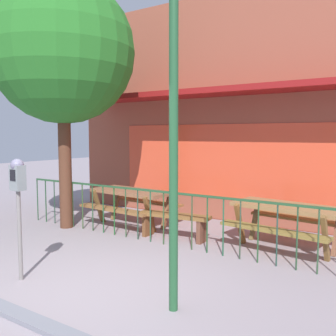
# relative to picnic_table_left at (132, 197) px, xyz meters

# --- Properties ---
(ground) EXTENTS (40.00, 40.00, 0.00)m
(ground) POSITION_rel_picnic_table_left_xyz_m (1.51, -2.98, -0.61)
(ground) COLOR gray
(pub_storefront) EXTENTS (8.66, 1.43, 5.13)m
(pub_storefront) POSITION_rel_picnic_table_left_xyz_m (1.51, 1.78, 1.95)
(pub_storefront) COLOR maroon
(pub_storefront) RESTS_ON ground
(patio_fence_front) EXTENTS (7.30, 0.04, 0.97)m
(patio_fence_front) POSITION_rel_picnic_table_left_xyz_m (1.51, -0.79, 0.05)
(patio_fence_front) COLOR #234A2A
(patio_fence_front) RESTS_ON ground
(picnic_table_left) EXTENTS (1.89, 1.48, 0.79)m
(picnic_table_left) POSITION_rel_picnic_table_left_xyz_m (0.00, 0.00, 0.00)
(picnic_table_left) COLOR brown
(picnic_table_left) RESTS_ON ground
(picnic_table_right) EXTENTS (1.96, 1.58, 0.79)m
(picnic_table_right) POSITION_rel_picnic_table_left_xyz_m (3.29, 0.12, 0.00)
(picnic_table_right) COLOR olive
(picnic_table_right) RESTS_ON ground
(patio_bench) EXTENTS (1.43, 0.50, 0.48)m
(patio_bench) POSITION_rel_picnic_table_left_xyz_m (1.34, -0.39, -0.26)
(patio_bench) COLOR brown
(patio_bench) RESTS_ON ground
(parking_meter_near) EXTENTS (0.18, 0.17, 1.65)m
(parking_meter_near) POSITION_rel_picnic_table_left_xyz_m (0.68, -3.22, 0.66)
(parking_meter_near) COLOR slate
(parking_meter_near) RESTS_ON ground
(street_tree) EXTENTS (2.97, 2.97, 5.15)m
(street_tree) POSITION_rel_picnic_table_left_xyz_m (-1.05, -0.90, 3.04)
(street_tree) COLOR #502E1F
(street_tree) RESTS_ON ground
(street_lamp) EXTENTS (0.28, 0.28, 3.90)m
(street_lamp) POSITION_rel_picnic_table_left_xyz_m (2.88, -2.82, 1.94)
(street_lamp) COLOR #22522F
(street_lamp) RESTS_ON ground
(curb_edge) EXTENTS (12.13, 0.20, 0.11)m
(curb_edge) POSITION_rel_picnic_table_left_xyz_m (1.51, -3.89, -0.61)
(curb_edge) COLOR slate
(curb_edge) RESTS_ON ground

